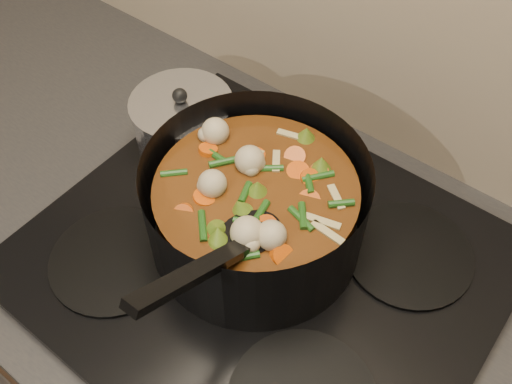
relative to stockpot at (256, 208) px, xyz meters
The scene contains 4 objects.
counter 0.54m from the stockpot, 38.36° to the right, with size 2.64×0.64×0.91m.
stovetop 0.08m from the stockpot, 38.36° to the right, with size 0.62×0.54×0.03m.
stockpot is the anchor object (origin of this frame).
saucepan 0.21m from the stockpot, 160.86° to the left, with size 0.16×0.16×0.13m.
Camera 1 is at (0.26, 1.58, 1.61)m, focal length 40.00 mm.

